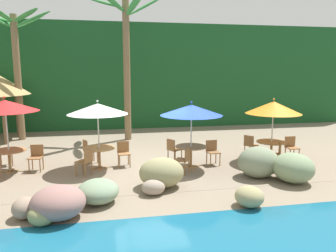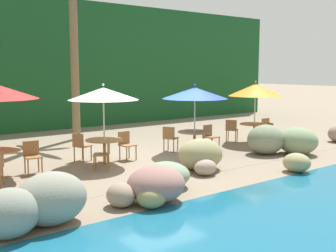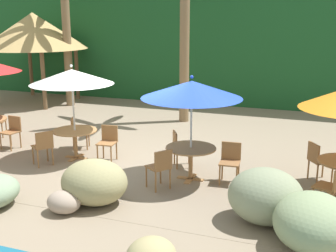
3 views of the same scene
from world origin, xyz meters
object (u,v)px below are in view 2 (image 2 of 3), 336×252
object	(u,v)px
chair_white_seaward	(126,143)
chair_white_left	(105,153)
chair_blue_left	(200,143)
palm_tree_second	(74,26)
umbrella_white	(103,94)
dining_table_white	(104,144)
umbrella_blue	(195,93)
chair_orange_inland	(232,129)
chair_blue_seaward	(210,135)
dining_table_orange	(254,127)
chair_orange_seaward	(268,128)
chair_blue_inland	(170,137)
dining_table_blue	(195,135)
chair_red_seaward	(32,155)
umbrella_orange	(255,90)
chair_white_inland	(80,145)
chair_orange_left	(267,133)

from	to	relation	value
chair_white_seaward	chair_white_left	distance (m)	1.55
chair_blue_left	palm_tree_second	distance (m)	7.18
umbrella_white	dining_table_white	size ratio (longest dim) A/B	2.16
dining_table_white	chair_white_left	size ratio (longest dim) A/B	1.26
umbrella_white	umbrella_blue	size ratio (longest dim) A/B	1.03
umbrella_blue	chair_orange_inland	distance (m)	3.11
chair_blue_left	chair_white_seaward	bearing A→B (deg)	145.32
chair_blue_seaward	umbrella_blue	bearing A→B (deg)	-169.59
umbrella_white	dining_table_orange	xyz separation A→B (m)	(6.28, -0.24, -1.46)
chair_orange_seaward	chair_orange_inland	world-z (taller)	same
chair_white_seaward	umbrella_white	bearing A→B (deg)	-169.17
chair_blue_inland	dining_table_blue	bearing A→B (deg)	-54.80
umbrella_white	chair_orange_seaward	world-z (taller)	umbrella_white
dining_table_blue	palm_tree_second	distance (m)	6.63
chair_red_seaward	palm_tree_second	world-z (taller)	palm_tree_second
chair_red_seaward	chair_orange_seaward	world-z (taller)	same
chair_white_seaward	chair_blue_seaward	world-z (taller)	same
chair_orange_inland	dining_table_white	bearing A→B (deg)	-175.77
umbrella_white	chair_white_left	size ratio (longest dim) A/B	2.73
umbrella_orange	dining_table_blue	bearing A→B (deg)	-177.07
chair_red_seaward	umbrella_orange	distance (m)	8.50
chair_white_seaward	umbrella_orange	xyz separation A→B (m)	(5.44, -0.40, 1.50)
chair_white_inland	chair_orange_seaward	xyz separation A→B (m)	(7.53, -0.93, 0.00)
chair_red_seaward	palm_tree_second	bearing A→B (deg)	52.87
umbrella_orange	umbrella_blue	bearing A→B (deg)	-177.07
chair_red_seaward	chair_white_inland	distance (m)	1.77
dining_table_blue	chair_blue_seaward	distance (m)	0.86
chair_orange_left	palm_tree_second	bearing A→B (deg)	129.20
chair_blue_inland	umbrella_white	bearing A→B (deg)	-173.56
dining_table_white	chair_orange_left	world-z (taller)	chair_orange_left
chair_blue_inland	chair_orange_inland	bearing A→B (deg)	2.33
dining_table_blue	chair_orange_inland	distance (m)	2.73
chair_blue_seaward	chair_orange_left	distance (m)	2.20
chair_blue_inland	umbrella_orange	world-z (taller)	umbrella_orange
chair_white_left	dining_table_blue	bearing A→B (deg)	5.65
umbrella_white	chair_white_inland	size ratio (longest dim) A/B	2.73
umbrella_blue	chair_white_inland	bearing A→B (deg)	161.93
umbrella_white	dining_table_blue	bearing A→B (deg)	-7.24
chair_white_left	dining_table_orange	xyz separation A→B (m)	(6.69, 0.51, 0.10)
umbrella_orange	palm_tree_second	xyz separation A→B (m)	(-4.94, 4.94, 2.45)
chair_white_inland	chair_blue_inland	size ratio (longest dim) A/B	1.00
dining_table_white	chair_orange_seaward	size ratio (longest dim) A/B	1.26
chair_white_inland	chair_orange_left	xyz separation A→B (m)	(6.43, -1.81, 0.00)
chair_white_left	chair_orange_seaward	world-z (taller)	same
chair_white_left	chair_blue_left	bearing A→B (deg)	-7.16
chair_red_seaward	chair_orange_inland	size ratio (longest dim) A/B	1.00
dining_table_blue	chair_blue_inland	size ratio (longest dim) A/B	1.26
chair_blue_seaward	chair_blue_left	world-z (taller)	same
umbrella_white	dining_table_blue	xyz separation A→B (m)	(3.14, -0.40, -1.46)
chair_blue_seaward	chair_orange_inland	size ratio (longest dim) A/B	1.00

